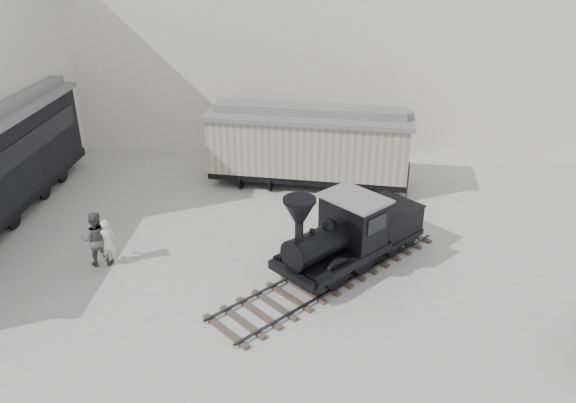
# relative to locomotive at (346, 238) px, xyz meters

# --- Properties ---
(ground) EXTENTS (90.00, 90.00, 0.00)m
(ground) POSITION_rel_locomotive_xyz_m (-1.87, -3.48, -1.15)
(ground) COLOR #9E9E9B
(north_wall) EXTENTS (34.00, 2.51, 11.00)m
(north_wall) POSITION_rel_locomotive_xyz_m (-1.87, 11.50, 4.41)
(north_wall) COLOR silver
(north_wall) RESTS_ON ground
(locomotive) EXTENTS (7.45, 7.71, 3.11)m
(locomotive) POSITION_rel_locomotive_xyz_m (0.00, 0.00, 0.00)
(locomotive) COLOR #3B312C
(locomotive) RESTS_ON ground
(boxcar) EXTENTS (8.83, 3.57, 3.52)m
(boxcar) POSITION_rel_locomotive_xyz_m (-1.46, 6.77, 0.70)
(boxcar) COLOR black
(boxcar) RESTS_ON ground
(visitor_a) EXTENTS (0.72, 0.62, 1.67)m
(visitor_a) POSITION_rel_locomotive_xyz_m (-7.75, -0.30, -0.31)
(visitor_a) COLOR silver
(visitor_a) RESTS_ON ground
(visitor_b) EXTENTS (1.06, 0.91, 1.89)m
(visitor_b) POSITION_rel_locomotive_xyz_m (-8.12, -0.27, -0.20)
(visitor_b) COLOR #4C4C4C
(visitor_b) RESTS_ON ground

